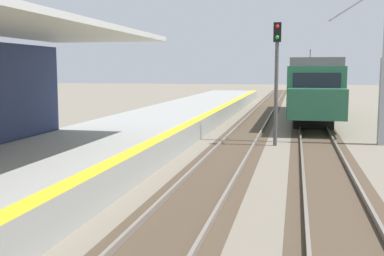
{
  "coord_description": "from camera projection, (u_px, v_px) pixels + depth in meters",
  "views": [
    {
      "loc": [
        4.28,
        1.91,
        3.23
      ],
      "look_at": [
        2.32,
        10.9,
        2.1
      ],
      "focal_mm": 44.27,
      "sensor_mm": 36.0,
      "label": 1
    }
  ],
  "objects": [
    {
      "name": "station_platform",
      "position": [
        81.0,
        156.0,
        15.44
      ],
      "size": [
        5.0,
        80.0,
        0.91
      ],
      "color": "#999993",
      "rests_on": "ground"
    },
    {
      "name": "track_pair_nearest_platform",
      "position": [
        231.0,
        152.0,
        18.44
      ],
      "size": [
        2.34,
        120.0,
        0.16
      ],
      "color": "#4C3D2D",
      "rests_on": "ground"
    },
    {
      "name": "track_pair_middle",
      "position": [
        321.0,
        155.0,
        17.72
      ],
      "size": [
        2.34,
        120.0,
        0.16
      ],
      "color": "#4C3D2D",
      "rests_on": "ground"
    },
    {
      "name": "approaching_train",
      "position": [
        311.0,
        86.0,
        31.93
      ],
      "size": [
        2.93,
        19.6,
        4.76
      ],
      "color": "#286647",
      "rests_on": "ground"
    },
    {
      "name": "rail_signal_post",
      "position": [
        277.0,
        71.0,
        19.95
      ],
      "size": [
        0.32,
        0.34,
        5.2
      ],
      "color": "#4C4C4C",
      "rests_on": "ground"
    },
    {
      "name": "catenary_pylon_far_side",
      "position": [
        379.0,
        61.0,
        20.2
      ],
      "size": [
        5.0,
        0.4,
        7.5
      ],
      "color": "#9EA3A8",
      "rests_on": "ground"
    }
  ]
}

